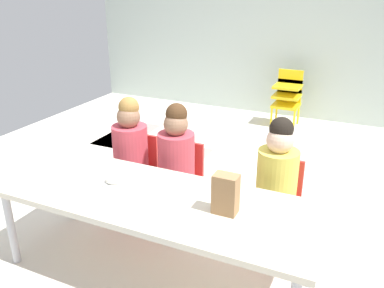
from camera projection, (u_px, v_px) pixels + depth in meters
ground_plane at (189, 202)px, 3.34m from camera, size 5.32×5.40×0.02m
back_wall at (280, 18)px, 5.13m from camera, size 5.32×0.10×2.53m
craft_table at (154, 203)px, 2.33m from camera, size 1.91×0.69×0.54m
seated_child_near_camera at (131, 145)px, 2.99m from camera, size 0.32×0.31×0.92m
seated_child_middle_seat at (177, 154)px, 2.84m from camera, size 0.34×0.34×0.92m
seated_child_far_right at (278, 173)px, 2.56m from camera, size 0.33×0.33×0.92m
kid_chair_yellow_stack at (288, 94)px, 4.99m from camera, size 0.32×0.30×0.68m
paper_bag_brown at (226, 194)px, 2.11m from camera, size 0.13×0.09×0.22m
paper_plate_near_edge at (115, 182)px, 2.46m from camera, size 0.18×0.18×0.01m
donut_powdered_on_plate at (115, 179)px, 2.46m from camera, size 0.12×0.12×0.04m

